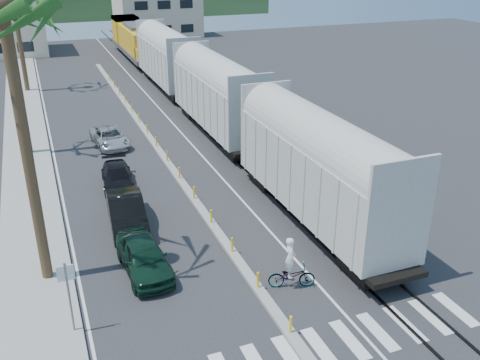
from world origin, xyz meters
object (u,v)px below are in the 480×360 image
Objects in this scene: street_sign at (68,288)px; cyclist at (291,272)px; car_second at (127,212)px; car_lead at (144,256)px.

street_sign is 1.29× the size of cyclist.
street_sign is at bearing -110.35° from car_second.
cyclist is (5.43, -3.33, -0.03)m from car_lead.
street_sign is 8.77m from cyclist.
street_sign is 0.66× the size of car_lead.
car_lead is at bearing -87.07° from car_second.
car_second is (0.07, 4.33, 0.05)m from car_lead.
car_second is at bearing 86.15° from car_lead.
car_lead is at bearing 76.13° from cyclist.
car_lead is 4.33m from car_second.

